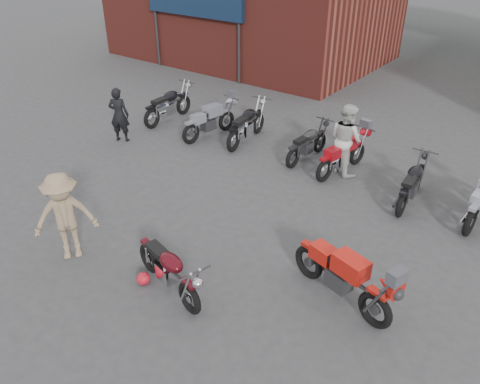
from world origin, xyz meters
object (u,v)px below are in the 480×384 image
Objects in this scene: row_bike_1 at (210,119)px; row_bike_2 at (247,122)px; row_bike_4 at (343,153)px; row_bike_5 at (413,181)px; row_bike_3 at (308,142)px; vintage_motorcycle at (168,267)px; sportbike at (343,273)px; helmet at (143,279)px; row_bike_0 at (168,103)px; person_light at (346,139)px; person_dark at (119,115)px; person_tan at (65,217)px.

row_bike_1 is 0.95× the size of row_bike_2.
row_bike_4 reaches higher than row_bike_5.
row_bike_2 is at bearing 80.16° from row_bike_5.
vintage_motorcycle is at bearing -169.37° from row_bike_3.
vintage_motorcycle is 1.04× the size of row_bike_3.
helmet is at bearing -134.16° from sportbike.
vintage_motorcycle is at bearing -137.84° from row_bike_0.
vintage_motorcycle is 0.90× the size of sportbike.
row_bike_5 is at bearing -94.64° from row_bike_0.
person_light is 3.23m from row_bike_2.
row_bike_2 is 1.10× the size of row_bike_5.
person_dark is 5.67m from person_tan.
row_bike_2 is (-5.38, 4.55, 0.00)m from sportbike.
row_bike_1 is 3.23m from row_bike_3.
helmet is at bearing 107.23° from person_light.
person_dark reaches higher than row_bike_3.
helmet is 6.32m from row_bike_4.
person_light is 0.38m from row_bike_4.
row_bike_3 is at bearing -89.92° from row_bike_0.
person_light is at bearing 131.78° from sportbike.
row_bike_4 is at bearing 170.99° from person_dark.
row_bike_4 is at bearing 73.83° from row_bike_5.
row_bike_2 is (-0.51, 6.60, -0.31)m from person_tan.
sportbike is 1.29× the size of person_dark.
sportbike reaches higher than helmet.
vintage_motorcycle is 0.95× the size of row_bike_1.
row_bike_1 is 1.02× the size of row_bike_4.
person_tan reaches higher than sportbike.
person_tan reaches higher than row_bike_1.
person_dark is at bearing 44.66° from person_light.
row_bike_5 is (2.37, 5.66, 0.01)m from vintage_motorcycle.
row_bike_4 is at bearing -99.36° from row_bike_2.
person_dark is (-5.90, 3.96, 0.27)m from vintage_motorcycle.
person_tan is 0.87× the size of row_bike_0.
row_bike_0 is (-6.28, -0.12, -0.33)m from person_light.
person_dark is 6.64m from row_bike_4.
row_bike_4 reaches higher than vintage_motorcycle.
row_bike_0 is at bearing 148.74° from vintage_motorcycle.
person_dark is at bearing 142.51° from helmet.
row_bike_1 is (-3.40, 5.96, 0.47)m from helmet.
person_light reaches higher than row_bike_5.
person_tan is 6.45m from row_bike_1.
row_bike_3 is (2.07, 0.03, -0.08)m from row_bike_2.
row_bike_4 is (2.69, 6.50, -0.35)m from person_tan.
row_bike_2 is (1.13, 0.37, 0.03)m from row_bike_1.
person_light is at bearing -91.18° from row_bike_0.
row_bike_4 reaches higher than helmet.
person_dark is 8.44m from row_bike_5.
sportbike is at bearing 136.95° from person_dark.
row_bike_2 is 1.15× the size of row_bike_3.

